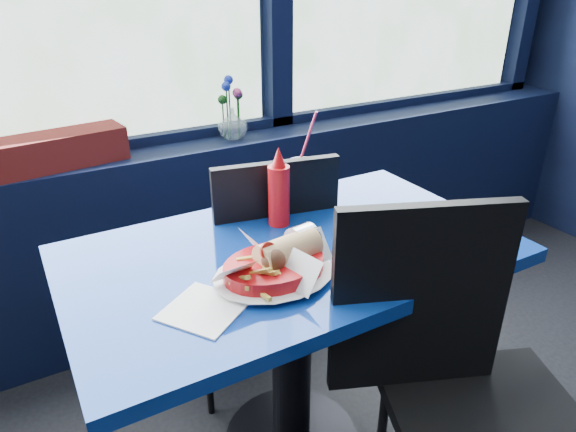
% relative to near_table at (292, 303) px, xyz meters
% --- Properties ---
extents(window_sill, '(5.00, 0.26, 0.80)m').
position_rel_near_table_xyz_m(window_sill, '(-0.30, 0.87, -0.17)').
color(window_sill, black).
rests_on(window_sill, ground).
extents(near_table, '(1.20, 0.70, 0.75)m').
position_rel_near_table_xyz_m(near_table, '(0.00, 0.00, 0.00)').
color(near_table, black).
rests_on(near_table, ground).
extents(chair_near_front, '(0.58, 0.58, 0.98)m').
position_rel_near_table_xyz_m(chair_near_front, '(0.19, -0.46, -0.00)').
color(chair_near_front, black).
rests_on(chair_near_front, ground).
extents(chair_near_back, '(0.49, 0.49, 0.92)m').
position_rel_near_table_xyz_m(chair_near_back, '(0.04, 0.32, -0.04)').
color(chair_near_back, black).
rests_on(chair_near_back, ground).
extents(planter_box, '(0.61, 0.23, 0.12)m').
position_rel_near_table_xyz_m(planter_box, '(-0.53, 0.84, 0.29)').
color(planter_box, maroon).
rests_on(planter_box, window_sill).
extents(flower_vase, '(0.16, 0.17, 0.26)m').
position_rel_near_table_xyz_m(flower_vase, '(0.21, 0.85, 0.31)').
color(flower_vase, silver).
rests_on(flower_vase, window_sill).
extents(food_basket, '(0.32, 0.32, 0.10)m').
position_rel_near_table_xyz_m(food_basket, '(-0.11, -0.11, 0.22)').
color(food_basket, '#B20B0F').
rests_on(food_basket, near_table).
extents(ketchup_bottle, '(0.06, 0.06, 0.24)m').
position_rel_near_table_xyz_m(ketchup_bottle, '(0.04, 0.15, 0.29)').
color(ketchup_bottle, '#B20B0F').
rests_on(ketchup_bottle, near_table).
extents(soda_cup, '(0.09, 0.09, 0.31)m').
position_rel_near_table_xyz_m(soda_cup, '(0.17, 0.24, 0.26)').
color(soda_cup, '#0D0F99').
rests_on(soda_cup, near_table).
extents(napkin, '(0.22, 0.22, 0.00)m').
position_rel_near_table_xyz_m(napkin, '(-0.31, -0.15, 0.18)').
color(napkin, white).
rests_on(napkin, near_table).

